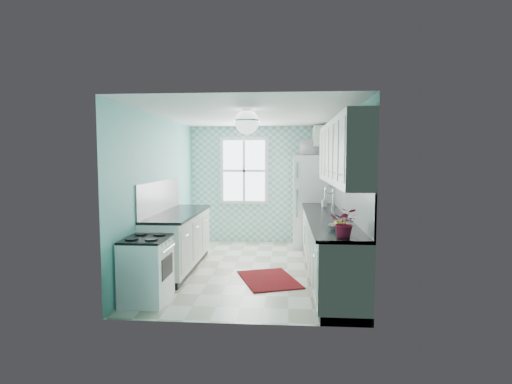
# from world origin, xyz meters

# --- Properties ---
(floor) EXTENTS (3.00, 4.40, 0.02)m
(floor) POSITION_xyz_m (0.00, 0.00, -0.01)
(floor) COLOR white
(floor) RESTS_ON ground
(ceiling) EXTENTS (3.00, 4.40, 0.02)m
(ceiling) POSITION_xyz_m (0.00, 0.00, 2.51)
(ceiling) COLOR white
(ceiling) RESTS_ON wall_back
(wall_back) EXTENTS (3.00, 0.02, 2.50)m
(wall_back) POSITION_xyz_m (0.00, 2.21, 1.25)
(wall_back) COLOR #6AC2BA
(wall_back) RESTS_ON floor
(wall_front) EXTENTS (3.00, 0.02, 2.50)m
(wall_front) POSITION_xyz_m (0.00, -2.21, 1.25)
(wall_front) COLOR #6AC2BA
(wall_front) RESTS_ON floor
(wall_left) EXTENTS (0.02, 4.40, 2.50)m
(wall_left) POSITION_xyz_m (-1.51, 0.00, 1.25)
(wall_left) COLOR #6AC2BA
(wall_left) RESTS_ON floor
(wall_right) EXTENTS (0.02, 4.40, 2.50)m
(wall_right) POSITION_xyz_m (1.51, 0.00, 1.25)
(wall_right) COLOR #6AC2BA
(wall_right) RESTS_ON floor
(accent_wall) EXTENTS (3.00, 0.01, 2.50)m
(accent_wall) POSITION_xyz_m (0.00, 2.19, 1.25)
(accent_wall) COLOR #72C5B9
(accent_wall) RESTS_ON wall_back
(window) EXTENTS (1.04, 0.05, 1.44)m
(window) POSITION_xyz_m (-0.35, 2.16, 1.55)
(window) COLOR white
(window) RESTS_ON wall_back
(backsplash_right) EXTENTS (0.02, 3.60, 0.51)m
(backsplash_right) POSITION_xyz_m (1.49, -0.40, 1.20)
(backsplash_right) COLOR white
(backsplash_right) RESTS_ON wall_right
(backsplash_left) EXTENTS (0.02, 2.15, 0.51)m
(backsplash_left) POSITION_xyz_m (-1.49, -0.07, 1.20)
(backsplash_left) COLOR white
(backsplash_left) RESTS_ON wall_left
(upper_cabinets_right) EXTENTS (0.33, 3.20, 0.90)m
(upper_cabinets_right) POSITION_xyz_m (1.33, -0.60, 1.90)
(upper_cabinets_right) COLOR white
(upper_cabinets_right) RESTS_ON wall_right
(upper_cabinet_fridge) EXTENTS (0.40, 0.74, 0.40)m
(upper_cabinet_fridge) POSITION_xyz_m (1.30, 1.83, 2.25)
(upper_cabinet_fridge) COLOR white
(upper_cabinet_fridge) RESTS_ON wall_right
(ceiling_light) EXTENTS (0.34, 0.34, 0.35)m
(ceiling_light) POSITION_xyz_m (0.00, -0.80, 2.32)
(ceiling_light) COLOR silver
(ceiling_light) RESTS_ON ceiling
(base_cabinets_right) EXTENTS (0.60, 3.60, 0.90)m
(base_cabinets_right) POSITION_xyz_m (1.20, -0.40, 0.45)
(base_cabinets_right) COLOR white
(base_cabinets_right) RESTS_ON floor
(countertop_right) EXTENTS (0.63, 3.60, 0.04)m
(countertop_right) POSITION_xyz_m (1.19, -0.40, 0.92)
(countertop_right) COLOR black
(countertop_right) RESTS_ON base_cabinets_right
(base_cabinets_left) EXTENTS (0.60, 2.15, 0.90)m
(base_cabinets_left) POSITION_xyz_m (-1.20, -0.07, 0.45)
(base_cabinets_left) COLOR white
(base_cabinets_left) RESTS_ON floor
(countertop_left) EXTENTS (0.63, 2.15, 0.04)m
(countertop_left) POSITION_xyz_m (-1.19, -0.07, 0.92)
(countertop_left) COLOR black
(countertop_left) RESTS_ON base_cabinets_left
(fridge) EXTENTS (0.82, 0.81, 1.88)m
(fridge) POSITION_xyz_m (1.11, 1.81, 0.94)
(fridge) COLOR white
(fridge) RESTS_ON floor
(stove) EXTENTS (0.54, 0.67, 0.80)m
(stove) POSITION_xyz_m (-1.20, -1.59, 0.42)
(stove) COLOR white
(stove) RESTS_ON floor
(sink) EXTENTS (0.50, 0.42, 0.53)m
(sink) POSITION_xyz_m (1.20, 0.61, 0.93)
(sink) COLOR silver
(sink) RESTS_ON countertop_right
(rug) EXTENTS (1.06, 1.26, 0.02)m
(rug) POSITION_xyz_m (0.31, -0.59, 0.01)
(rug) COLOR #620A0A
(rug) RESTS_ON floor
(dish_towel) EXTENTS (0.03, 0.21, 0.32)m
(dish_towel) POSITION_xyz_m (0.89, 0.57, 0.48)
(dish_towel) COLOR #67B6A5
(dish_towel) RESTS_ON base_cabinets_right
(fruit_bowl) EXTENTS (0.32, 0.32, 0.06)m
(fruit_bowl) POSITION_xyz_m (1.20, -1.51, 0.97)
(fruit_bowl) COLOR white
(fruit_bowl) RESTS_ON countertop_right
(potted_plant) EXTENTS (0.37, 0.34, 0.34)m
(potted_plant) POSITION_xyz_m (1.20, -2.03, 1.11)
(potted_plant) COLOR #A20D08
(potted_plant) RESTS_ON countertop_right
(soap_bottle) EXTENTS (0.10, 0.10, 0.18)m
(soap_bottle) POSITION_xyz_m (1.25, 0.83, 1.03)
(soap_bottle) COLOR #8198AB
(soap_bottle) RESTS_ON countertop_right
(microwave) EXTENTS (0.56, 0.38, 0.31)m
(microwave) POSITION_xyz_m (1.11, 1.81, 2.03)
(microwave) COLOR silver
(microwave) RESTS_ON fridge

